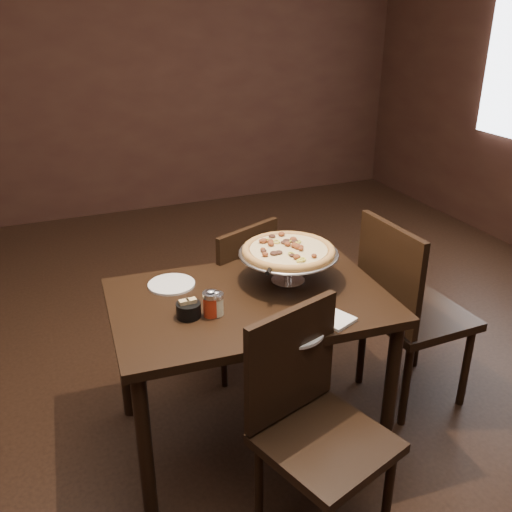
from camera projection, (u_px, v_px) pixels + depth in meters
name	position (u px, v px, depth m)	size (l,w,h in m)	color
room	(259.00, 150.00, 2.26)	(6.04, 7.04, 2.84)	black
dining_table	(250.00, 317.00, 2.54)	(1.26, 0.88, 0.75)	black
pizza_stand	(288.00, 251.00, 2.58)	(0.46, 0.46, 0.19)	silver
parmesan_shaker	(216.00, 303.00, 2.35)	(0.06, 0.06, 0.11)	beige
pepper_flake_shaker	(211.00, 303.00, 2.34)	(0.07, 0.07, 0.12)	maroon
packet_caddy	(188.00, 309.00, 2.34)	(0.10, 0.10, 0.08)	black
napkin_stack	(335.00, 319.00, 2.32)	(0.13, 0.13, 0.01)	white
plate_left	(171.00, 284.00, 2.61)	(0.21, 0.21, 0.01)	white
plate_near	(292.00, 330.00, 2.24)	(0.26, 0.26, 0.01)	white
serving_spatula	(271.00, 268.00, 2.43)	(0.17, 0.17, 0.02)	silver
chair_far	(233.00, 291.00, 3.12)	(0.55, 0.55, 0.89)	black
chair_near	(312.00, 420.00, 2.13)	(0.55, 0.55, 0.93)	black
chair_side	(407.00, 307.00, 2.85)	(0.48, 0.48, 1.00)	black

